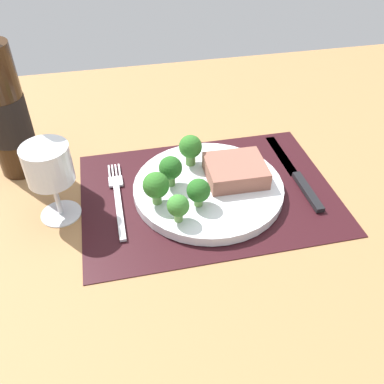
% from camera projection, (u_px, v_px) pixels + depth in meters
% --- Properties ---
extents(ground_plane, '(1.40, 1.10, 0.03)m').
position_uv_depth(ground_plane, '(208.00, 200.00, 0.72)').
color(ground_plane, '#996D42').
extents(placemat, '(0.42, 0.30, 0.00)m').
position_uv_depth(placemat, '(208.00, 192.00, 0.71)').
color(placemat, black).
rests_on(placemat, ground_plane).
extents(plate, '(0.25, 0.25, 0.02)m').
position_uv_depth(plate, '(208.00, 188.00, 0.70)').
color(plate, silver).
rests_on(plate, placemat).
extents(steak, '(0.10, 0.09, 0.03)m').
position_uv_depth(steak, '(236.00, 170.00, 0.70)').
color(steak, '#8C5647').
rests_on(steak, plate).
extents(broccoli_near_steak, '(0.04, 0.04, 0.05)m').
position_uv_depth(broccoli_near_steak, '(199.00, 191.00, 0.64)').
color(broccoli_near_steak, '#6B994C').
rests_on(broccoli_near_steak, plate).
extents(broccoli_center, '(0.03, 0.03, 0.05)m').
position_uv_depth(broccoli_center, '(178.00, 206.00, 0.61)').
color(broccoli_center, '#6B994C').
rests_on(broccoli_center, plate).
extents(broccoli_near_fork, '(0.04, 0.04, 0.05)m').
position_uv_depth(broccoli_near_fork, '(171.00, 168.00, 0.68)').
color(broccoli_near_fork, '#5B8942').
rests_on(broccoli_near_fork, plate).
extents(broccoli_front_edge, '(0.04, 0.04, 0.06)m').
position_uv_depth(broccoli_front_edge, '(156.00, 186.00, 0.64)').
color(broccoli_front_edge, '#5B8942').
rests_on(broccoli_front_edge, plate).
extents(broccoli_back_left, '(0.04, 0.04, 0.06)m').
position_uv_depth(broccoli_back_left, '(190.00, 148.00, 0.72)').
color(broccoli_back_left, '#5B8942').
rests_on(broccoli_back_left, plate).
extents(fork, '(0.02, 0.19, 0.01)m').
position_uv_depth(fork, '(118.00, 198.00, 0.69)').
color(fork, silver).
rests_on(fork, placemat).
extents(knife, '(0.02, 0.23, 0.01)m').
position_uv_depth(knife, '(297.00, 176.00, 0.74)').
color(knife, black).
rests_on(knife, placemat).
extents(wine_bottle, '(0.07, 0.07, 0.33)m').
position_uv_depth(wine_bottle, '(4.00, 109.00, 0.68)').
color(wine_bottle, '#331E0F').
rests_on(wine_bottle, ground_plane).
extents(wine_glass, '(0.07, 0.07, 0.13)m').
position_uv_depth(wine_glass, '(49.00, 167.00, 0.61)').
color(wine_glass, silver).
rests_on(wine_glass, ground_plane).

